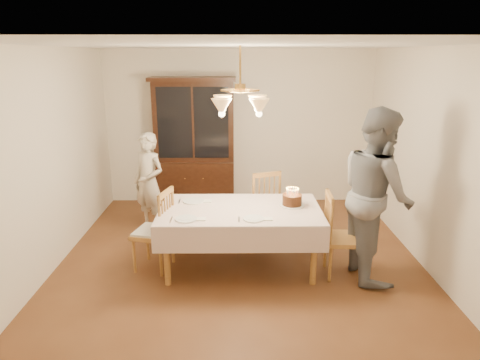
{
  "coord_description": "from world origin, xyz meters",
  "views": [
    {
      "loc": [
        -0.04,
        -4.75,
        2.51
      ],
      "look_at": [
        0.0,
        0.2,
        1.05
      ],
      "focal_mm": 32.0,
      "sensor_mm": 36.0,
      "label": 1
    }
  ],
  "objects_px": {
    "chair_far_side": "(261,207)",
    "elderly_woman": "(149,183)",
    "dining_table": "(240,214)",
    "china_hutch": "(195,146)",
    "birthday_cake": "(292,200)"
  },
  "relations": [
    {
      "from": "chair_far_side",
      "to": "elderly_woman",
      "type": "distance_m",
      "value": 1.66
    },
    {
      "from": "dining_table",
      "to": "china_hutch",
      "type": "bearing_deg",
      "value": 108.12
    },
    {
      "from": "china_hutch",
      "to": "elderly_woman",
      "type": "relative_size",
      "value": 1.48
    },
    {
      "from": "dining_table",
      "to": "china_hutch",
      "type": "relative_size",
      "value": 0.88
    },
    {
      "from": "birthday_cake",
      "to": "chair_far_side",
      "type": "bearing_deg",
      "value": 111.45
    },
    {
      "from": "chair_far_side",
      "to": "elderly_woman",
      "type": "height_order",
      "value": "elderly_woman"
    },
    {
      "from": "dining_table",
      "to": "birthday_cake",
      "type": "distance_m",
      "value": 0.65
    },
    {
      "from": "dining_table",
      "to": "elderly_woman",
      "type": "relative_size",
      "value": 1.3
    },
    {
      "from": "chair_far_side",
      "to": "birthday_cake",
      "type": "relative_size",
      "value": 3.33
    },
    {
      "from": "chair_far_side",
      "to": "birthday_cake",
      "type": "distance_m",
      "value": 0.94
    },
    {
      "from": "china_hutch",
      "to": "chair_far_side",
      "type": "relative_size",
      "value": 2.16
    },
    {
      "from": "china_hutch",
      "to": "chair_far_side",
      "type": "bearing_deg",
      "value": -52.47
    },
    {
      "from": "dining_table",
      "to": "elderly_woman",
      "type": "bearing_deg",
      "value": 138.41
    },
    {
      "from": "dining_table",
      "to": "chair_far_side",
      "type": "xyz_separation_m",
      "value": [
        0.31,
        0.89,
        -0.24
      ]
    },
    {
      "from": "china_hutch",
      "to": "birthday_cake",
      "type": "relative_size",
      "value": 7.2
    }
  ]
}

